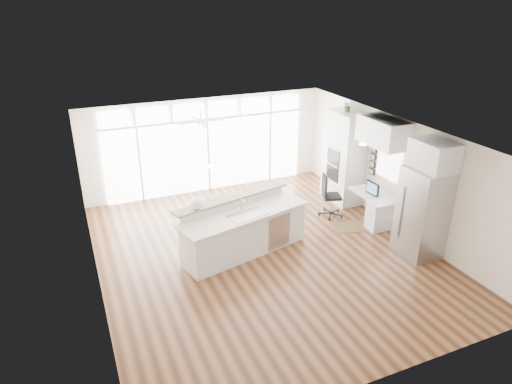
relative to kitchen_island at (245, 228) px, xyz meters
name	(u,v)px	position (x,y,z in m)	size (l,w,h in m)	color
floor	(264,253)	(0.37, -0.21, -0.61)	(7.00, 8.00, 0.02)	#402413
ceiling	(265,136)	(0.37, -0.21, 2.10)	(7.00, 8.00, 0.02)	white
wall_back	(207,145)	(0.37, 3.79, 0.75)	(7.00, 0.04, 2.70)	silver
wall_front	(384,308)	(0.37, -4.21, 0.75)	(7.00, 0.04, 2.70)	silver
wall_left	(91,229)	(-3.13, -0.21, 0.75)	(0.04, 8.00, 2.70)	silver
wall_right	(397,174)	(3.87, -0.21, 0.75)	(0.04, 8.00, 2.70)	silver
glass_wall	(208,155)	(0.37, 3.73, 0.45)	(5.80, 0.06, 2.08)	white
transom_row	(206,110)	(0.37, 3.73, 1.78)	(5.90, 0.06, 0.40)	white
desk_window	(389,162)	(3.83, 0.09, 0.95)	(0.04, 0.85, 0.85)	white
ceiling_fan	(201,117)	(-0.13, 2.59, 1.88)	(1.16, 1.16, 0.32)	silver
recessed_lights	(261,135)	(0.37, -0.01, 2.08)	(3.40, 3.00, 0.02)	silver
oven_cabinet	(344,157)	(3.54, 1.59, 0.65)	(0.64, 1.20, 2.50)	silver
desk_nook	(373,208)	(3.50, 0.09, -0.22)	(0.72, 1.30, 0.76)	silver
upper_cabinets	(383,132)	(3.54, 0.09, 1.75)	(0.64, 1.30, 0.64)	silver
refrigerator	(422,213)	(3.48, -1.56, 0.40)	(0.76, 0.90, 2.00)	#A4A4A8
fridge_cabinet	(434,155)	(3.54, -1.56, 1.70)	(0.64, 0.90, 0.60)	silver
framed_photos	(373,160)	(3.83, 0.71, 0.80)	(0.06, 0.22, 0.80)	black
kitchen_island	(245,228)	(0.00, 0.00, 0.00)	(3.00, 1.13, 1.19)	silver
rug	(351,226)	(2.87, 0.07, -0.59)	(0.87, 0.63, 0.01)	#31200F
office_chair	(332,196)	(2.73, 0.81, -0.04)	(0.58, 0.53, 1.11)	black
fishbowl	(196,204)	(-1.02, 0.16, 0.72)	(0.25, 0.25, 0.25)	white
monitor	(373,188)	(3.42, 0.09, 0.34)	(0.07, 0.43, 0.36)	black
keyboard	(366,196)	(3.25, 0.09, 0.17)	(0.11, 0.30, 0.02)	silver
potted_plant	(348,107)	(3.54, 1.59, 2.02)	(0.27, 0.30, 0.23)	#325E28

